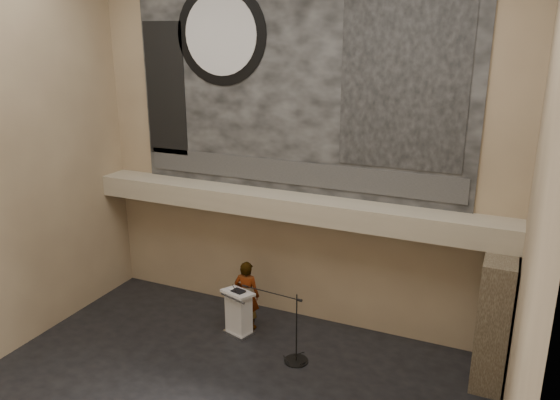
% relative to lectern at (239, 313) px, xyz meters
% --- Properties ---
extents(wall_back, '(10.00, 0.02, 8.50)m').
position_rel_lectern_xyz_m(wall_back, '(0.77, 1.42, 3.70)').
color(wall_back, '#856E54').
rests_on(wall_back, floor).
extents(wall_right, '(0.02, 8.00, 8.50)m').
position_rel_lectern_xyz_m(wall_right, '(5.77, -2.58, 3.70)').
color(wall_right, '#856E54').
rests_on(wall_right, floor).
extents(soffit, '(10.00, 0.80, 0.50)m').
position_rel_lectern_xyz_m(soffit, '(0.77, 1.02, 2.40)').
color(soffit, gray).
rests_on(soffit, wall_back).
extents(sprinkler_left, '(0.04, 0.04, 0.06)m').
position_rel_lectern_xyz_m(sprinkler_left, '(-0.83, 0.97, 2.12)').
color(sprinkler_left, '#B2893D').
rests_on(sprinkler_left, soffit).
extents(sprinkler_right, '(0.04, 0.04, 0.06)m').
position_rel_lectern_xyz_m(sprinkler_right, '(2.67, 0.97, 2.12)').
color(sprinkler_right, '#B2893D').
rests_on(sprinkler_right, soffit).
extents(banner, '(8.00, 0.05, 5.00)m').
position_rel_lectern_xyz_m(banner, '(0.77, 1.39, 5.15)').
color(banner, black).
rests_on(banner, wall_back).
extents(banner_text_strip, '(7.76, 0.02, 0.55)m').
position_rel_lectern_xyz_m(banner_text_strip, '(0.77, 1.35, 3.10)').
color(banner_text_strip, '#2F2F2F').
rests_on(banner_text_strip, banner).
extents(banner_clock_rim, '(2.30, 0.02, 2.30)m').
position_rel_lectern_xyz_m(banner_clock_rim, '(-1.03, 1.35, 6.15)').
color(banner_clock_rim, black).
rests_on(banner_clock_rim, banner).
extents(banner_clock_face, '(1.84, 0.02, 1.84)m').
position_rel_lectern_xyz_m(banner_clock_face, '(-1.03, 1.33, 6.15)').
color(banner_clock_face, silver).
rests_on(banner_clock_face, banner).
extents(banner_building_print, '(2.60, 0.02, 3.60)m').
position_rel_lectern_xyz_m(banner_building_print, '(3.17, 1.35, 5.25)').
color(banner_building_print, black).
rests_on(banner_building_print, banner).
extents(banner_brick_print, '(1.10, 0.02, 3.20)m').
position_rel_lectern_xyz_m(banner_brick_print, '(-2.63, 1.35, 4.85)').
color(banner_brick_print, black).
rests_on(banner_brick_print, banner).
extents(stone_pier, '(0.60, 1.40, 2.70)m').
position_rel_lectern_xyz_m(stone_pier, '(5.42, 0.57, 0.80)').
color(stone_pier, '#3E3426').
rests_on(stone_pier, floor).
extents(lectern, '(0.80, 0.67, 1.13)m').
position_rel_lectern_xyz_m(lectern, '(0.00, 0.00, 0.00)').
color(lectern, silver).
rests_on(lectern, floor).
extents(binder, '(0.33, 0.29, 0.04)m').
position_rel_lectern_xyz_m(binder, '(0.02, -0.04, 0.56)').
color(binder, black).
rests_on(binder, lectern).
extents(papers, '(0.32, 0.37, 0.00)m').
position_rel_lectern_xyz_m(papers, '(-0.12, -0.05, 0.55)').
color(papers, white).
rests_on(papers, lectern).
extents(speaker_person, '(0.65, 0.46, 1.70)m').
position_rel_lectern_xyz_m(speaker_person, '(0.04, 0.34, 0.30)').
color(speaker_person, silver).
rests_on(speaker_person, floor).
extents(mic_stand, '(1.59, 0.52, 1.59)m').
position_rel_lectern_xyz_m(mic_stand, '(1.59, -0.49, -0.31)').
color(mic_stand, black).
rests_on(mic_stand, floor).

